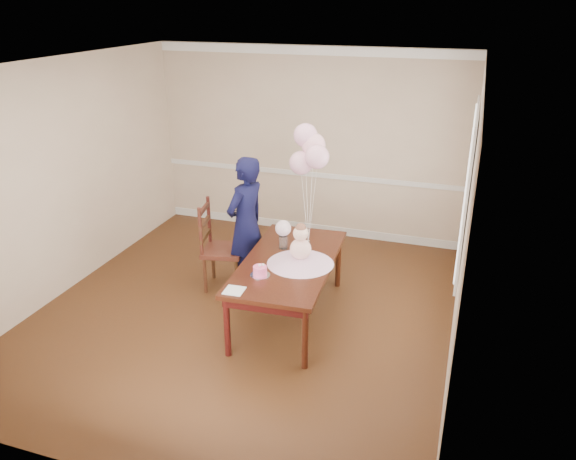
{
  "coord_description": "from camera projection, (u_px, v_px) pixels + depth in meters",
  "views": [
    {
      "loc": [
        2.2,
        -5.08,
        3.31
      ],
      "look_at": [
        0.5,
        0.04,
        1.05
      ],
      "focal_mm": 35.0,
      "sensor_mm": 36.0,
      "label": 1
    }
  ],
  "objects": [
    {
      "name": "chair_back_post_l",
      "position": [
        200.0,
        232.0,
        6.47
      ],
      "size": [
        0.05,
        0.05,
        0.6
      ],
      "primitive_type": "cylinder",
      "rotation": [
        0.0,
        0.0,
        0.19
      ],
      "color": "#39160F",
      "rests_on": "dining_chair_seat"
    },
    {
      "name": "balloon_ribbon_b",
      "position": [
        312.0,
        207.0,
        6.22
      ],
      "size": [
        0.1,
        0.04,
        0.87
      ],
      "primitive_type": "cylinder",
      "rotation": [
        0.05,
        0.1,
        0.06
      ],
      "color": "silver",
      "rests_on": "balloon_weight"
    },
    {
      "name": "cake_flower_b",
      "position": [
        263.0,
        265.0,
        5.63
      ],
      "size": [
        0.03,
        0.03,
        0.03
      ],
      "primitive_type": "sphere",
      "color": "white",
      "rests_on": "birthday_cake"
    },
    {
      "name": "cake_platter",
      "position": [
        260.0,
        275.0,
        5.66
      ],
      "size": [
        0.22,
        0.22,
        0.01
      ],
      "primitive_type": "cylinder",
      "rotation": [
        0.0,
        0.0,
        0.06
      ],
      "color": "silver",
      "rests_on": "dining_table_top"
    },
    {
      "name": "chair_rail_trim",
      "position": [
        308.0,
        174.0,
        8.19
      ],
      "size": [
        4.5,
        0.02,
        0.07
      ],
      "primitive_type": "cube",
      "color": "silver",
      "rests_on": "wall_back"
    },
    {
      "name": "chair_leg_bl",
      "position": [
        213.0,
        261.0,
        7.04
      ],
      "size": [
        0.05,
        0.05,
        0.46
      ],
      "primitive_type": "cylinder",
      "rotation": [
        0.0,
        0.0,
        0.19
      ],
      "color": "#351B0E",
      "rests_on": "floor"
    },
    {
      "name": "chair_slat_low",
      "position": [
        205.0,
        236.0,
        6.7
      ],
      "size": [
        0.11,
        0.42,
        0.05
      ],
      "primitive_type": "cube",
      "rotation": [
        0.0,
        0.0,
        0.19
      ],
      "color": "#331E0E",
      "rests_on": "dining_chair_seat"
    },
    {
      "name": "baby_skirt",
      "position": [
        300.0,
        259.0,
        5.9
      ],
      "size": [
        0.75,
        0.75,
        0.09
      ],
      "primitive_type": "cone",
      "rotation": [
        0.0,
        0.0,
        0.06
      ],
      "color": "#D59DC1",
      "rests_on": "dining_table_top"
    },
    {
      "name": "balloon_ribbon_d",
      "position": [
        307.0,
        196.0,
        6.28
      ],
      "size": [
        0.08,
        0.09,
        1.06
      ],
      "primitive_type": "cylinder",
      "rotation": [
        -0.09,
        -0.07,
        0.06
      ],
      "color": "white",
      "rests_on": "balloon_weight"
    },
    {
      "name": "balloon_c",
      "position": [
        313.0,
        145.0,
        6.07
      ],
      "size": [
        0.26,
        0.26,
        0.26
      ],
      "primitive_type": "sphere",
      "color": "#EAA6B8",
      "rests_on": "balloon_ribbon_c"
    },
    {
      "name": "balloon_weight",
      "position": [
        308.0,
        241.0,
        6.42
      ],
      "size": [
        0.04,
        0.04,
        0.02
      ],
      "primitive_type": "cylinder",
      "rotation": [
        0.0,
        0.0,
        0.06
      ],
      "color": "silver",
      "rests_on": "dining_table_top"
    },
    {
      "name": "baby_torso",
      "position": [
        301.0,
        249.0,
        5.85
      ],
      "size": [
        0.22,
        0.22,
        0.22
      ],
      "primitive_type": "sphere",
      "color": "#FFA1BD",
      "rests_on": "baby_skirt"
    },
    {
      "name": "birthday_cake",
      "position": [
        260.0,
        271.0,
        5.64
      ],
      "size": [
        0.15,
        0.15,
        0.09
      ],
      "primitive_type": "cylinder",
      "rotation": [
        0.0,
        0.0,
        0.06
      ],
      "color": "#FF5090",
      "rests_on": "cake_platter"
    },
    {
      "name": "napkin",
      "position": [
        234.0,
        290.0,
        5.36
      ],
      "size": [
        0.2,
        0.2,
        0.01
      ],
      "primitive_type": "cube",
      "rotation": [
        0.0,
        0.0,
        0.06
      ],
      "color": "silver",
      "rests_on": "dining_table_top"
    },
    {
      "name": "baseboard_trim",
      "position": [
        307.0,
        227.0,
        8.52
      ],
      "size": [
        4.5,
        0.02,
        0.12
      ],
      "primitive_type": "cube",
      "color": "silver",
      "rests_on": "floor"
    },
    {
      "name": "rose_vase_near",
      "position": [
        283.0,
        242.0,
        6.25
      ],
      "size": [
        0.1,
        0.1,
        0.15
      ],
      "primitive_type": "cylinder",
      "rotation": [
        0.0,
        0.0,
        0.06
      ],
      "color": "silver",
      "rests_on": "dining_table_top"
    },
    {
      "name": "chair_leg_fr",
      "position": [
        237.0,
        277.0,
        6.64
      ],
      "size": [
        0.05,
        0.05,
        0.46
      ],
      "primitive_type": "cylinder",
      "rotation": [
        0.0,
        0.0,
        0.19
      ],
      "color": "#331C0D",
      "rests_on": "floor"
    },
    {
      "name": "woman",
      "position": [
        246.0,
        224.0,
        6.61
      ],
      "size": [
        0.56,
        0.69,
        1.64
      ],
      "primitive_type": "imported",
      "rotation": [
        0.0,
        0.0,
        -1.89
      ],
      "color": "black",
      "rests_on": "floor"
    },
    {
      "name": "table_leg_fl",
      "position": [
        227.0,
        327.0,
        5.47
      ],
      "size": [
        0.07,
        0.07,
        0.65
      ],
      "primitive_type": "cylinder",
      "rotation": [
        0.0,
        0.0,
        0.06
      ],
      "color": "black",
      "rests_on": "floor"
    },
    {
      "name": "chair_slat_top",
      "position": [
        204.0,
        209.0,
        6.56
      ],
      "size": [
        0.11,
        0.42,
        0.05
      ],
      "primitive_type": "cube",
      "rotation": [
        0.0,
        0.0,
        0.19
      ],
      "color": "#35150E",
      "rests_on": "dining_chair_seat"
    },
    {
      "name": "chair_leg_br",
      "position": [
        243.0,
        263.0,
        6.99
      ],
      "size": [
        0.05,
        0.05,
        0.46
      ],
      "primitive_type": "cylinder",
      "rotation": [
        0.0,
        0.0,
        0.19
      ],
      "color": "#33190E",
      "rests_on": "floor"
    },
    {
      "name": "table_leg_br",
      "position": [
        338.0,
        262.0,
        6.8
      ],
      "size": [
        0.07,
        0.07,
        0.65
      ],
      "primitive_type": "cylinder",
      "rotation": [
        0.0,
        0.0,
        0.06
      ],
      "color": "black",
      "rests_on": "floor"
    },
    {
      "name": "chair_back_post_r",
      "position": [
        209.0,
        220.0,
        6.82
      ],
      "size": [
        0.05,
        0.05,
        0.6
      ],
      "primitive_type": "cylinder",
      "rotation": [
        0.0,
        0.0,
        0.19
      ],
      "color": "#36110E",
      "rests_on": "dining_chair_seat"
    },
    {
      "name": "balloon_b",
      "position": [
        317.0,
        157.0,
        5.97
      ],
      "size": [
        0.26,
        0.26,
        0.26
      ],
      "primitive_type": "sphere",
      "color": "#E5A2C0",
      "rests_on": "balloon_ribbon_b"
    },
    {
      "name": "wall_back",
      "position": [
        309.0,
        144.0,
        8.03
      ],
      "size": [
        4.5,
        0.02,
        2.7
      ],
      "primitive_type": "cube",
      "color": "tan",
      "rests_on": "floor"
    },
    {
      "name": "ceiling",
      "position": [
        236.0,
        65.0,
        5.32
      ],
      "size": [
        4.5,
        5.0,
        0.02
      ],
      "primitive_type": "cube",
      "color": "silver",
      "rests_on": "wall_back"
    },
    {
      "name": "baby_hair",
      "position": [
        301.0,
        228.0,
        5.76
      ],
      "size": [
        0.11,
        0.11,
        0.11
      ],
      "primitive_type": "sphere",
      "color": "brown",
      "rests_on": "baby_head"
    },
    {
      "name": "cake_flower_a",
      "position": [
        260.0,
        265.0,
        5.62
      ],
      "size": [
        0.03,
        0.03,
        0.03
      ],
      "primitive_type": "sphere",
      "color": "white",
      "rests_on": "birthday_cake"
    },
    {
      "name": "table_apron",
      "position": [
        289.0,
        268.0,
        6.03
      ],
      "size": [
        0.94,
        1.81,
        0.09
      ],
      "primitive_type": "cube",
      "rotation": [
        0.0,
        0.0,
        0.06
      ],
      "color": "black",
      "rests_on": "table_leg_fl"
    },
    {
      "name": "wall_left",
      "position": [
        62.0,
        179.0,
        6.5
      ],
      "size": [
        0.02,
        5.0,
        2.7
      ],
      "primitive_type": "cube",
      "color": "tan",
      "rests_on": "floor"
    },
    {
      "name": "balloon_d",
      "position": [
        306.0,
        135.0,
        6.07
      ],
      "size": [
        0.26,
        0.26,
        0.26
      ],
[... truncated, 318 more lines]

